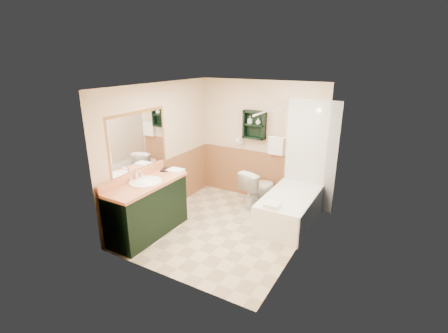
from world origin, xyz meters
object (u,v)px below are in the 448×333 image
hair_dryer (241,140)px  toilet (259,188)px  vanity_book (161,164)px  vanity (148,208)px  wall_shelf (254,125)px  soap_bottle_a (250,122)px  bathtub (290,209)px  soap_bottle_b (258,122)px

hair_dryer → toilet: bearing=-30.1°
hair_dryer → vanity_book: size_ratio=1.10×
vanity_book → vanity: bearing=-94.3°
wall_shelf → toilet: size_ratio=0.72×
toilet → vanity_book: 1.94m
vanity_book → soap_bottle_a: (0.97, 1.56, 0.57)m
soap_bottle_a → vanity: bearing=-110.4°
bathtub → toilet: (-0.76, 0.35, 0.11)m
soap_bottle_b → vanity_book: bearing=-126.2°
wall_shelf → vanity_book: size_ratio=2.52×
hair_dryer → soap_bottle_b: size_ratio=1.94×
toilet → soap_bottle_a: bearing=-21.3°
wall_shelf → soap_bottle_a: size_ratio=3.85×
soap_bottle_b → wall_shelf: bearing=176.6°
wall_shelf → vanity_book: 1.96m
bathtub → soap_bottle_b: size_ratio=12.12×
vanity_book → soap_bottle_b: (1.14, 1.56, 0.59)m
soap_bottle_a → hair_dryer: bearing=171.7°
hair_dryer → soap_bottle_a: size_ratio=1.68×
vanity_book → soap_bottle_b: bearing=33.8°
soap_bottle_a → soap_bottle_b: bearing=0.0°
wall_shelf → vanity: size_ratio=0.38×
toilet → soap_bottle_a: 1.31m
hair_dryer → vanity_book: 1.77m
hair_dryer → soap_bottle_b: 0.56m
wall_shelf → soap_bottle_b: bearing=-3.4°
vanity → vanity_book: bearing=105.7°
vanity → bathtub: bearing=37.9°
hair_dryer → soap_bottle_a: soap_bottle_a is taller
wall_shelf → hair_dryer: bearing=175.2°
vanity_book → soap_bottle_a: bearing=38.3°
vanity → soap_bottle_b: size_ratio=11.68×
soap_bottle_b → hair_dryer: bearing=175.5°
hair_dryer → vanity_book: bearing=-115.5°
vanity_book → soap_bottle_a: size_ratio=1.53×
wall_shelf → soap_bottle_b: wall_shelf is taller
hair_dryer → wall_shelf: bearing=-4.8°
vanity → bathtub: 2.44m
vanity → soap_bottle_a: (0.80, 2.15, 1.14)m
wall_shelf → vanity_book: (-1.06, -1.57, -0.53)m
vanity → bathtub: size_ratio=0.96×
soap_bottle_b → bathtub: bearing=-34.8°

